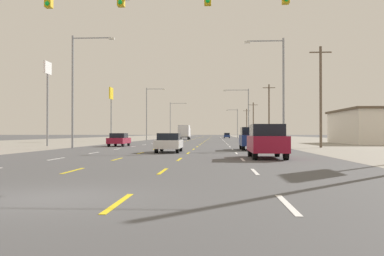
# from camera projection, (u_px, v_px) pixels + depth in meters

# --- Properties ---
(ground_plane) EXTENTS (572.00, 572.00, 0.00)m
(ground_plane) POSITION_uv_depth(u_px,v_px,m) (195.00, 141.00, 75.52)
(ground_plane) COLOR #4C4C4F
(lot_apron_left) EXTENTS (28.00, 440.00, 0.01)m
(lot_apron_left) POSITION_uv_depth(u_px,v_px,m) (56.00, 141.00, 76.91)
(lot_apron_left) COLOR gray
(lot_apron_left) RESTS_ON ground
(lot_apron_right) EXTENTS (28.00, 440.00, 0.01)m
(lot_apron_right) POSITION_uv_depth(u_px,v_px,m) (338.00, 142.00, 74.12)
(lot_apron_right) COLOR gray
(lot_apron_right) RESTS_ON ground
(lane_markings) EXTENTS (10.64, 227.60, 0.01)m
(lane_markings) POSITION_uv_depth(u_px,v_px,m) (202.00, 139.00, 113.95)
(lane_markings) COLOR white
(lane_markings) RESTS_ON ground
(signal_span_wire) EXTENTS (26.00, 0.53, 9.10)m
(signal_span_wire) POSITION_uv_depth(u_px,v_px,m) (130.00, 42.00, 19.07)
(signal_span_wire) COLOR brown
(signal_span_wire) RESTS_ON ground
(suv_far_right_nearest) EXTENTS (1.98, 4.90, 1.98)m
(suv_far_right_nearest) POSITION_uv_depth(u_px,v_px,m) (267.00, 141.00, 25.27)
(suv_far_right_nearest) COLOR maroon
(suv_far_right_nearest) RESTS_ON ground
(sedan_center_turn_near) EXTENTS (1.80, 4.50, 1.46)m
(sedan_center_turn_near) POSITION_uv_depth(u_px,v_px,m) (169.00, 142.00, 33.01)
(sedan_center_turn_near) COLOR white
(sedan_center_turn_near) RESTS_ON ground
(suv_far_right_mid) EXTENTS (1.98, 4.90, 1.98)m
(suv_far_right_mid) POSITION_uv_depth(u_px,v_px,m) (252.00, 138.00, 37.87)
(suv_far_right_mid) COLOR navy
(suv_far_right_mid) RESTS_ON ground
(sedan_far_left_midfar) EXTENTS (1.80, 4.50, 1.46)m
(sedan_far_left_midfar) POSITION_uv_depth(u_px,v_px,m) (119.00, 139.00, 48.05)
(sedan_far_left_midfar) COLOR maroon
(sedan_far_left_midfar) RESTS_ON ground
(box_truck_inner_left_far) EXTENTS (2.40, 7.20, 3.23)m
(box_truck_inner_left_far) POSITION_uv_depth(u_px,v_px,m) (184.00, 131.00, 97.35)
(box_truck_inner_left_far) COLOR silver
(box_truck_inner_left_far) RESTS_ON ground
(hatchback_far_right_farther) EXTENTS (1.72, 3.90, 1.54)m
(hatchback_far_right_farther) POSITION_uv_depth(u_px,v_px,m) (227.00, 135.00, 126.47)
(hatchback_far_right_farther) COLOR navy
(hatchback_far_right_farther) RESTS_ON ground
(storefront_right_row_1) EXTENTS (9.67, 15.83, 4.83)m
(storefront_right_row_1) POSITION_uv_depth(u_px,v_px,m) (374.00, 126.00, 61.05)
(storefront_right_row_1) COLOR silver
(storefront_right_row_1) RESTS_ON ground
(pole_sign_left_row_1) EXTENTS (0.24, 1.88, 9.63)m
(pole_sign_left_row_1) POSITION_uv_depth(u_px,v_px,m) (47.00, 84.00, 49.22)
(pole_sign_left_row_1) COLOR gray
(pole_sign_left_row_1) RESTS_ON ground
(pole_sign_left_row_2) EXTENTS (0.24, 2.24, 9.67)m
(pole_sign_left_row_2) POSITION_uv_depth(u_px,v_px,m) (111.00, 100.00, 77.55)
(pole_sign_left_row_2) COLOR gray
(pole_sign_left_row_2) RESTS_ON ground
(streetlight_left_row_0) EXTENTS (4.20, 0.26, 10.95)m
(streetlight_left_row_0) POSITION_uv_depth(u_px,v_px,m) (76.00, 84.00, 41.89)
(streetlight_left_row_0) COLOR gray
(streetlight_left_row_0) RESTS_ON ground
(streetlight_right_row_0) EXTENTS (3.77, 0.26, 10.47)m
(streetlight_right_row_0) POSITION_uv_depth(u_px,v_px,m) (280.00, 85.00, 40.79)
(streetlight_right_row_0) COLOR gray
(streetlight_right_row_0) RESTS_ON ground
(streetlight_left_row_1) EXTENTS (3.82, 0.26, 10.56)m
(streetlight_left_row_1) POSITION_uv_depth(u_px,v_px,m) (148.00, 110.00, 86.35)
(streetlight_left_row_1) COLOR gray
(streetlight_left_row_1) RESTS_ON ground
(streetlight_right_row_1) EXTENTS (5.07, 0.26, 10.25)m
(streetlight_right_row_1) POSITION_uv_depth(u_px,v_px,m) (246.00, 110.00, 85.26)
(streetlight_right_row_1) COLOR gray
(streetlight_right_row_1) RESTS_ON ground
(streetlight_left_row_2) EXTENTS (5.15, 0.26, 10.77)m
(streetlight_left_row_2) POSITION_uv_depth(u_px,v_px,m) (172.00, 117.00, 130.80)
(streetlight_left_row_2) COLOR gray
(streetlight_left_row_2) RESTS_ON ground
(streetlight_right_row_2) EXTENTS (3.44, 0.26, 8.72)m
(streetlight_right_row_2) POSITION_uv_depth(u_px,v_px,m) (236.00, 121.00, 129.69)
(streetlight_right_row_2) COLOR gray
(streetlight_right_row_2) RESTS_ON ground
(utility_pole_right_row_0) EXTENTS (2.20, 0.26, 10.24)m
(utility_pole_right_row_0) POSITION_uv_depth(u_px,v_px,m) (321.00, 95.00, 43.53)
(utility_pole_right_row_0) COLOR brown
(utility_pole_right_row_0) RESTS_ON ground
(utility_pole_right_row_1) EXTENTS (2.20, 0.26, 10.13)m
(utility_pole_right_row_1) POSITION_uv_depth(u_px,v_px,m) (269.00, 112.00, 76.59)
(utility_pole_right_row_1) COLOR brown
(utility_pole_right_row_1) RESTS_ON ground
(utility_pole_right_row_2) EXTENTS (2.20, 0.26, 9.10)m
(utility_pole_right_row_2) POSITION_uv_depth(u_px,v_px,m) (253.00, 120.00, 107.28)
(utility_pole_right_row_2) COLOR brown
(utility_pole_right_row_2) RESTS_ON ground
(utility_pole_right_row_3) EXTENTS (2.20, 0.26, 8.95)m
(utility_pole_right_row_3) POSITION_uv_depth(u_px,v_px,m) (247.00, 123.00, 133.00)
(utility_pole_right_row_3) COLOR brown
(utility_pole_right_row_3) RESTS_ON ground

